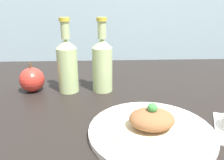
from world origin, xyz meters
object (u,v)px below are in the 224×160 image
object	(u,v)px
apple	(32,80)
cider_bottle_right	(102,63)
cider_bottle_left	(67,64)
plated_food	(152,121)
plate	(151,131)

from	to	relation	value
apple	cider_bottle_right	bearing A→B (deg)	-1.22
cider_bottle_left	cider_bottle_right	xyz separation A→B (cm)	(11.61, 0.00, 0.00)
plated_food	cider_bottle_left	world-z (taller)	cider_bottle_left
plated_food	cider_bottle_right	bearing A→B (deg)	111.60
cider_bottle_right	cider_bottle_left	bearing A→B (deg)	180.00
cider_bottle_right	apple	size ratio (longest dim) A/B	2.48
plate	cider_bottle_left	xyz separation A→B (cm)	(-22.48, 27.45, 8.87)
cider_bottle_left	cider_bottle_right	size ratio (longest dim) A/B	1.00
cider_bottle_right	plated_food	bearing A→B (deg)	-68.40
plate	cider_bottle_right	size ratio (longest dim) A/B	1.18
plate	plated_food	xyz separation A→B (cm)	(-0.00, 0.00, 2.46)
cider_bottle_left	plated_food	bearing A→B (deg)	-50.69
plate	plated_food	size ratio (longest dim) A/B	1.48
plated_food	cider_bottle_right	distance (cm)	30.21
plated_food	apple	size ratio (longest dim) A/B	1.97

